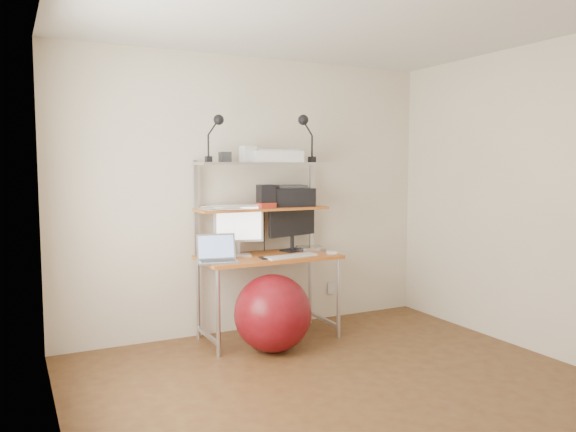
{
  "coord_description": "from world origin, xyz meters",
  "views": [
    {
      "loc": [
        -2.02,
        -2.96,
        1.52
      ],
      "look_at": [
        0.05,
        1.15,
        1.11
      ],
      "focal_mm": 35.0,
      "sensor_mm": 36.0,
      "label": 1
    }
  ],
  "objects_px": {
    "laptop": "(217,256)",
    "exercise_ball": "(273,313)",
    "monitor_silver": "(238,227)",
    "monitor_black": "(292,221)",
    "printer": "(290,196)"
  },
  "relations": [
    {
      "from": "laptop",
      "to": "exercise_ball",
      "type": "height_order",
      "value": "laptop"
    },
    {
      "from": "monitor_silver",
      "to": "exercise_ball",
      "type": "relative_size",
      "value": 0.75
    },
    {
      "from": "monitor_black",
      "to": "laptop",
      "type": "xyz_separation_m",
      "value": [
        -0.82,
        -0.25,
        -0.23
      ]
    },
    {
      "from": "monitor_silver",
      "to": "printer",
      "type": "distance_m",
      "value": 0.6
    },
    {
      "from": "printer",
      "to": "exercise_ball",
      "type": "height_order",
      "value": "printer"
    },
    {
      "from": "laptop",
      "to": "printer",
      "type": "bearing_deg",
      "value": 29.48
    },
    {
      "from": "monitor_silver",
      "to": "exercise_ball",
      "type": "height_order",
      "value": "monitor_silver"
    },
    {
      "from": "monitor_black",
      "to": "exercise_ball",
      "type": "relative_size",
      "value": 0.87
    },
    {
      "from": "exercise_ball",
      "to": "laptop",
      "type": "bearing_deg",
      "value": 149.22
    },
    {
      "from": "monitor_silver",
      "to": "laptop",
      "type": "height_order",
      "value": "monitor_silver"
    },
    {
      "from": "monitor_black",
      "to": "laptop",
      "type": "height_order",
      "value": "monitor_black"
    },
    {
      "from": "laptop",
      "to": "exercise_ball",
      "type": "bearing_deg",
      "value": -19.97
    },
    {
      "from": "laptop",
      "to": "exercise_ball",
      "type": "xyz_separation_m",
      "value": [
        0.39,
        -0.23,
        -0.47
      ]
    },
    {
      "from": "monitor_silver",
      "to": "monitor_black",
      "type": "distance_m",
      "value": 0.55
    },
    {
      "from": "monitor_silver",
      "to": "printer",
      "type": "height_order",
      "value": "printer"
    }
  ]
}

